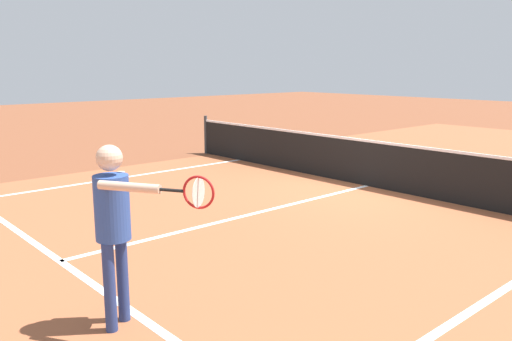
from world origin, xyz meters
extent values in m
plane|color=brown|center=(0.00, 0.00, 0.00)|extent=(60.00, 60.00, 0.00)
cube|color=#9E5433|center=(0.00, 0.00, 0.00)|extent=(10.62, 24.40, 0.00)
cube|color=white|center=(0.00, -6.40, 0.00)|extent=(8.22, 0.10, 0.01)
cube|color=white|center=(0.00, -3.20, 0.00)|extent=(0.10, 6.40, 0.01)
cylinder|color=#33383D|center=(-5.58, 0.00, 0.54)|extent=(0.09, 0.09, 1.07)
cube|color=black|center=(0.00, 0.00, 0.46)|extent=(11.17, 0.02, 0.91)
cube|color=white|center=(0.00, 0.00, 0.94)|extent=(11.17, 0.03, 0.05)
cylinder|color=navy|center=(1.96, -6.54, 0.43)|extent=(0.11, 0.11, 0.86)
cylinder|color=navy|center=(2.07, -6.73, 0.43)|extent=(0.11, 0.11, 0.86)
cylinder|color=#2D4C99|center=(2.01, -6.63, 1.16)|extent=(0.32, 0.32, 0.60)
sphere|color=beige|center=(2.01, -6.63, 1.61)|extent=(0.24, 0.24, 0.24)
cylinder|color=beige|center=(1.92, -6.49, 1.17)|extent=(0.08, 0.08, 0.58)
cylinder|color=beige|center=(2.35, -6.63, 1.41)|extent=(0.54, 0.37, 0.08)
cylinder|color=black|center=(2.69, -6.42, 1.41)|extent=(0.20, 0.14, 0.03)
torus|color=red|center=(2.90, -6.30, 1.41)|extent=(0.25, 0.16, 0.28)
cylinder|color=silver|center=(2.90, -6.30, 1.41)|extent=(0.13, 0.22, 0.25)
camera|label=1|loc=(6.28, -8.70, 2.41)|focal=36.51mm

